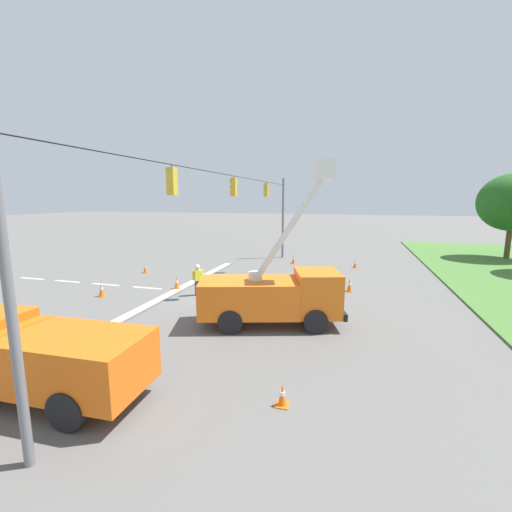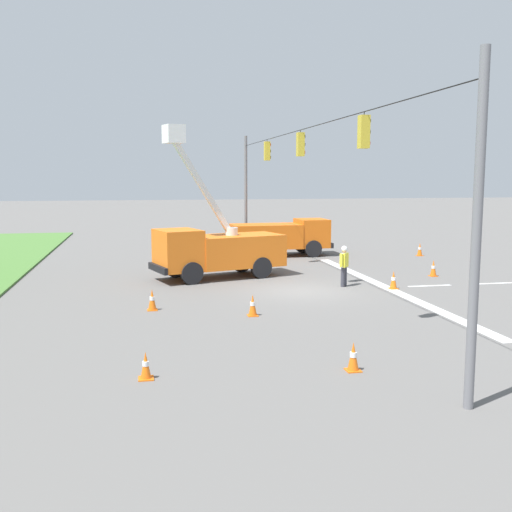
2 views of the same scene
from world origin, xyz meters
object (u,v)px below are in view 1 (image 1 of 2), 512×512
Objects in this scene: road_worker at (198,278)px; traffic_cone_mid_right at (297,276)px; traffic_cone_near_bucket at (282,395)px; utility_truck_bucket_lift at (274,292)px; traffic_cone_mid_left at (101,290)px; utility_truck_support_near at (41,356)px; traffic_cone_far_right at (350,285)px; traffic_cone_lane_edge_b at (293,259)px; traffic_cone_foreground_left at (145,268)px; traffic_cone_lane_edge_a at (355,264)px; traffic_cone_far_left at (177,283)px.

road_worker reaches higher than traffic_cone_mid_right.
traffic_cone_near_bucket is at bearing 36.77° from road_worker.
road_worker is at bearing -143.23° from traffic_cone_near_bucket.
utility_truck_bucket_lift is 8.96× the size of traffic_cone_mid_left.
utility_truck_support_near is 15.70m from traffic_cone_far_right.
traffic_cone_lane_edge_b is (-10.87, 3.58, -0.64)m from road_worker.
utility_truck_support_near is 8.26× the size of traffic_cone_lane_edge_b.
traffic_cone_lane_edge_b is (-6.50, 9.92, 0.01)m from traffic_cone_foreground_left.
traffic_cone_foreground_left is 6.22m from traffic_cone_mid_left.
traffic_cone_far_right is (-12.11, 1.54, 0.09)m from traffic_cone_near_bucket.
traffic_cone_mid_right is at bearing 91.53° from traffic_cone_foreground_left.
traffic_cone_far_right reaches higher than traffic_cone_lane_edge_a.
traffic_cone_foreground_left is 16.12m from traffic_cone_lane_edge_a.
traffic_cone_far_right is at bearing 65.37° from traffic_cone_mid_right.
traffic_cone_lane_edge_a is 0.91× the size of traffic_cone_lane_edge_b.
traffic_cone_mid_left is at bearing -34.53° from traffic_cone_lane_edge_b.
utility_truck_bucket_lift is at bearing 57.87° from road_worker.
traffic_cone_mid_left is 14.19m from traffic_cone_far_right.
traffic_cone_far_left is at bearing -116.78° from road_worker.
traffic_cone_lane_edge_a is (-19.47, 1.86, 0.03)m from traffic_cone_near_bucket.
traffic_cone_mid_left is at bearing -57.38° from traffic_cone_mid_right.
utility_truck_bucket_lift is 6.08m from road_worker.
traffic_cone_mid_left reaches higher than traffic_cone_lane_edge_b.
traffic_cone_far_left is (3.72, -6.77, 0.01)m from traffic_cone_mid_right.
traffic_cone_far_left is (-2.67, 3.21, -0.01)m from traffic_cone_mid_left.
traffic_cone_foreground_left is at bearing -168.37° from traffic_cone_mid_left.
traffic_cone_foreground_left is 0.91× the size of traffic_cone_far_right.
traffic_cone_near_bucket is at bearing 8.95° from traffic_cone_lane_edge_b.
traffic_cone_far_right is at bearing 149.47° from utility_truck_support_near.
traffic_cone_lane_edge_b is 9.03m from traffic_cone_far_right.
road_worker is at bearing 63.22° from traffic_cone_far_left.
road_worker is 11.46m from traffic_cone_lane_edge_b.
traffic_cone_lane_edge_b is (-0.37, -4.98, 0.04)m from traffic_cone_lane_edge_a.
utility_truck_support_near reaches higher than traffic_cone_lane_edge_a.
traffic_cone_mid_left reaches higher than traffic_cone_foreground_left.
traffic_cone_mid_right is 6.34m from traffic_cone_lane_edge_b.
traffic_cone_mid_right is at bearing 122.62° from traffic_cone_mid_left.
traffic_cone_near_bucket is 19.56m from traffic_cone_lane_edge_a.
traffic_cone_mid_right is 3.68m from traffic_cone_far_right.
road_worker is (-3.23, -5.14, -0.44)m from utility_truck_bucket_lift.
utility_truck_support_near reaches higher than traffic_cone_far_right.
utility_truck_bucket_lift is 9.67× the size of traffic_cone_lane_edge_b.
traffic_cone_mid_left is 4.18m from traffic_cone_far_left.
traffic_cone_mid_right is (-7.90, -0.24, -1.07)m from utility_truck_bucket_lift.
traffic_cone_far_right is at bearing 102.21° from traffic_cone_far_left.
traffic_cone_foreground_left is at bearing -94.84° from traffic_cone_far_right.
utility_truck_support_near is 9.90× the size of traffic_cone_near_bucket.
road_worker reaches higher than traffic_cone_far_right.
utility_truck_bucket_lift is 11.59× the size of traffic_cone_near_bucket.
utility_truck_bucket_lift is 6.06m from traffic_cone_near_bucket.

